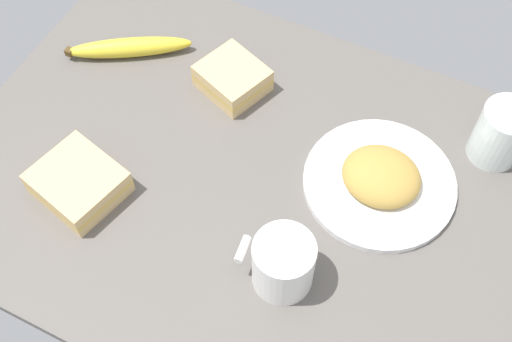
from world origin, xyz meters
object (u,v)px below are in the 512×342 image
Objects in this scene: plate_of_food at (380,180)px; banana at (129,48)px; sandwich_main at (79,183)px; coffee_mug_black at (283,263)px; sandwich_side at (233,78)px; glass_of_milk at (500,135)px.

banana is at bearing -7.20° from plate_of_food.
coffee_mug_black is at bearing -179.08° from sandwich_main.
banana is at bearing -32.51° from coffee_mug_black.
sandwich_side is 18.69cm from banana.
plate_of_food is 18.72cm from glass_of_milk.
banana is at bearing 6.84° from glass_of_milk.
coffee_mug_black is 0.54× the size of banana.
glass_of_milk is at bearing -147.53° from sandwich_main.
coffee_mug_black is at bearing 128.40° from sandwich_side.
sandwich_main is 29.07cm from sandwich_side.
banana is (59.44, 7.13, -2.72)cm from glass_of_milk.
sandwich_main is at bearing 68.02° from sandwich_side.
banana is (18.64, 1.20, -0.58)cm from sandwich_side.
glass_of_milk is 0.50× the size of banana.
plate_of_food is at bearing 172.80° from banana.
banana is at bearing -73.23° from sandwich_main.
glass_of_milk is (-40.79, -5.93, 2.14)cm from sandwich_side.
sandwich_side is (-10.88, -26.95, 0.00)cm from sandwich_main.
sandwich_main is (31.84, 0.51, -2.40)cm from coffee_mug_black.
glass_of_milk is at bearing -121.49° from coffee_mug_black.
banana is (46.25, -5.84, 0.09)cm from plate_of_food.
plate_of_food is at bearing 44.52° from glass_of_milk.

